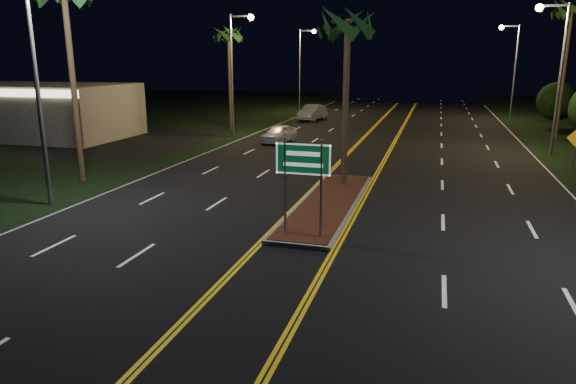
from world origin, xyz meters
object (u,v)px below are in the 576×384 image
(streetlight_left_far, at_px, (303,61))
(streetlight_right_mid, at_px, (555,62))
(streetlight_left_mid, at_px, (236,61))
(warning_sign, at_px, (576,144))
(commercial_building, at_px, (32,110))
(shrub_far, at_px, (557,101))
(streetlight_right_far, at_px, (512,61))
(palm_right_far, at_px, (572,11))
(car_near, at_px, (279,132))
(car_far, at_px, (312,111))
(highway_sign, at_px, (303,168))
(palm_median, at_px, (348,24))
(median_island, at_px, (328,204))
(palm_left_far, at_px, (229,35))
(streetlight_left_near, at_px, (43,63))

(streetlight_left_far, xyz_separation_m, streetlight_right_mid, (21.23, -22.00, 0.00))
(streetlight_left_mid, height_order, streetlight_left_far, same)
(streetlight_left_mid, xyz_separation_m, warning_sign, (21.73, -7.09, -4.17))
(commercial_building, xyz_separation_m, shrub_far, (39.80, 16.01, 0.33))
(streetlight_left_mid, bearing_deg, streetlight_right_far, 40.30)
(streetlight_left_far, bearing_deg, palm_right_far, -30.88)
(commercial_building, relative_size, car_near, 3.42)
(shrub_far, relative_size, car_far, 0.76)
(highway_sign, relative_size, palm_median, 0.39)
(commercial_building, xyz_separation_m, streetlight_right_far, (36.61, 22.01, 3.65))
(palm_median, relative_size, warning_sign, 3.59)
(highway_sign, xyz_separation_m, palm_median, (0.00, 7.70, 4.87))
(shrub_far, height_order, car_far, shrub_far)
(streetlight_right_far, bearing_deg, palm_median, -108.62)
(streetlight_left_far, distance_m, shrub_far, 25.90)
(median_island, height_order, streetlight_right_mid, streetlight_right_mid)
(streetlight_left_mid, height_order, warning_sign, streetlight_left_mid)
(palm_left_far, height_order, car_far, palm_left_far)
(highway_sign, height_order, palm_right_far, palm_right_far)
(highway_sign, bearing_deg, streetlight_left_far, 104.44)
(streetlight_left_far, relative_size, palm_right_far, 0.87)
(streetlight_left_near, xyz_separation_m, palm_left_far, (-2.19, 24.00, 2.09))
(highway_sign, relative_size, streetlight_left_mid, 0.36)
(palm_right_far, bearing_deg, commercial_building, -165.53)
(streetlight_left_mid, distance_m, shrub_far, 27.40)
(highway_sign, bearing_deg, warning_sign, 51.78)
(highway_sign, relative_size, streetlight_right_mid, 0.36)
(streetlight_left_near, distance_m, warning_sign, 25.62)
(streetlight_left_near, height_order, palm_median, streetlight_left_near)
(commercial_building, distance_m, palm_left_far, 16.47)
(streetlight_left_mid, relative_size, palm_right_far, 0.87)
(commercial_building, xyz_separation_m, streetlight_left_near, (15.39, -15.99, 3.65))
(shrub_far, bearing_deg, car_near, -146.45)
(commercial_building, height_order, warning_sign, commercial_building)
(palm_median, bearing_deg, streetlight_right_mid, 47.30)
(highway_sign, xyz_separation_m, commercial_building, (-26.00, 17.19, -0.40))
(highway_sign, xyz_separation_m, warning_sign, (11.11, 14.11, -0.92))
(median_island, height_order, commercial_building, commercial_building)
(warning_sign, bearing_deg, highway_sign, -135.56)
(streetlight_left_mid, distance_m, car_near, 6.44)
(palm_median, xyz_separation_m, warning_sign, (11.11, 6.41, -5.79))
(streetlight_left_far, height_order, palm_right_far, palm_right_far)
(palm_right_far, bearing_deg, car_far, 161.72)
(streetlight_right_mid, distance_m, car_far, 24.08)
(car_near, bearing_deg, highway_sign, -61.45)
(highway_sign, relative_size, commercial_building, 0.21)
(median_island, bearing_deg, car_far, 104.62)
(median_island, relative_size, streetlight_left_far, 1.14)
(median_island, bearing_deg, streetlight_left_far, 106.00)
(palm_right_far, bearing_deg, palm_left_far, -175.53)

